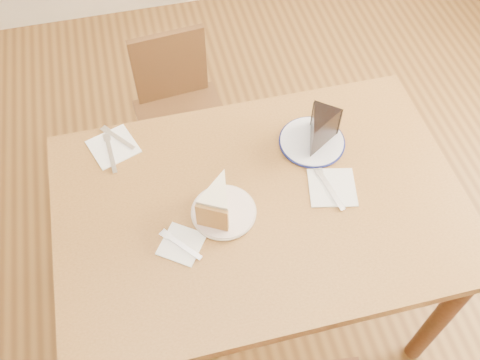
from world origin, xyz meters
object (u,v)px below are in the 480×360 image
(chocolate_cake, at_px, (319,133))
(table, at_px, (260,219))
(plate_cream, at_px, (224,212))
(carrot_cake, at_px, (219,198))
(chair_far, at_px, (181,112))
(plate_navy, at_px, (312,142))

(chocolate_cake, bearing_deg, table, 74.46)
(plate_cream, relative_size, carrot_cake, 1.45)
(table, bearing_deg, chocolate_cake, 35.84)
(table, height_order, carrot_cake, carrot_cake)
(chair_far, xyz_separation_m, plate_navy, (0.36, -0.55, 0.35))
(chocolate_cake, bearing_deg, plate_navy, -9.00)
(plate_navy, bearing_deg, carrot_cake, -152.86)
(plate_navy, bearing_deg, chocolate_cake, -47.62)
(chair_far, distance_m, plate_navy, 0.74)
(plate_navy, xyz_separation_m, chocolate_cake, (0.01, -0.01, 0.06))
(plate_navy, bearing_deg, table, -140.63)
(carrot_cake, height_order, chocolate_cake, chocolate_cake)
(table, height_order, plate_cream, plate_cream)
(chair_far, relative_size, carrot_cake, 5.86)
(chair_far, xyz_separation_m, chocolate_cake, (0.37, -0.56, 0.41))
(carrot_cake, bearing_deg, plate_navy, 55.68)
(plate_cream, bearing_deg, chair_far, 92.10)
(chair_far, distance_m, plate_cream, 0.82)
(plate_navy, distance_m, carrot_cake, 0.38)
(table, xyz_separation_m, plate_navy, (0.22, 0.18, 0.10))
(plate_cream, bearing_deg, table, 6.14)
(table, distance_m, carrot_cake, 0.20)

